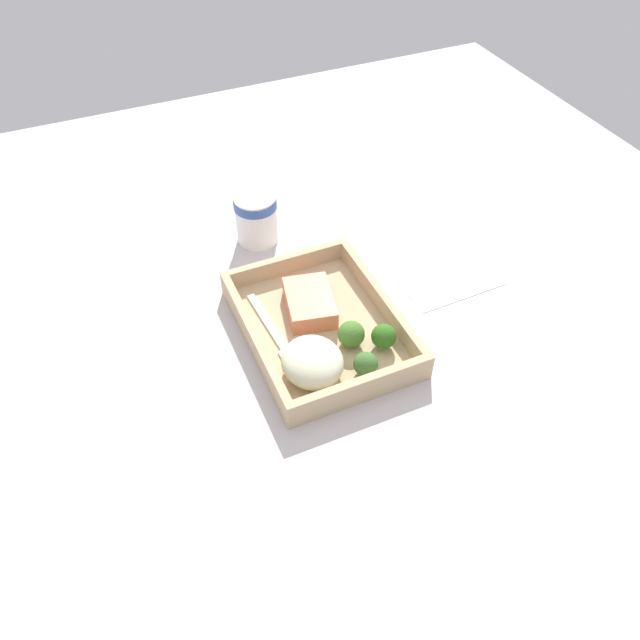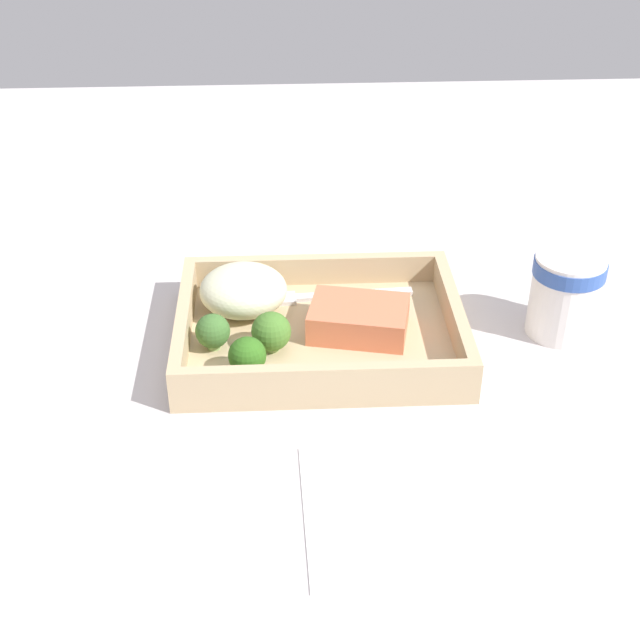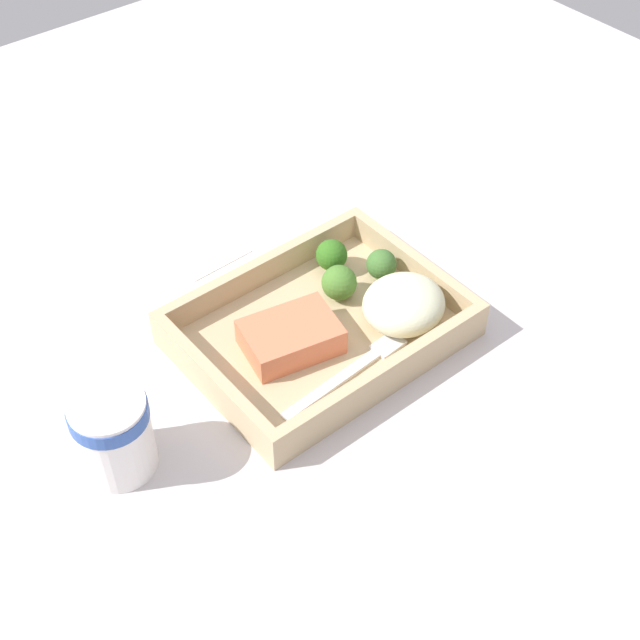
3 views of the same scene
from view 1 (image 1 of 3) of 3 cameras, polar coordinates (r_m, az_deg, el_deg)
The scene contains 11 objects.
ground_plane at distance 92.12cm, azimuth 0.00°, elevation -1.61°, with size 160.00×160.00×2.00cm, color beige.
takeout_tray at distance 90.95cm, azimuth 0.00°, elevation -0.92°, with size 27.88×21.09×1.20cm, color tan.
tray_rim at distance 89.40cm, azimuth 0.00°, elevation 0.02°, with size 27.88×21.09×3.09cm.
salmon_fillet at distance 91.97cm, azimuth -0.86°, elevation 1.60°, with size 9.49×6.69×3.02cm, color #DB734E.
mashed_potatoes at distance 82.85cm, azimuth -0.71°, elevation -3.86°, with size 8.91×8.27×4.92cm, color beige.
broccoli_floret_1 at distance 86.89cm, azimuth 5.84°, elevation -1.51°, with size 3.53×3.53×3.90cm.
broccoli_floret_2 at distance 86.87cm, azimuth 2.87°, elevation -1.33°, with size 3.83×3.83×4.00cm.
broccoli_floret_3 at distance 83.55cm, azimuth 4.20°, elevation -4.07°, with size 3.36×3.36×3.63cm.
fork at distance 89.51cm, azimuth -4.13°, elevation -1.29°, with size 15.87×2.65×0.44cm.
paper_cup at distance 105.25cm, azimuth -5.86°, elevation 9.43°, with size 7.09×7.09×8.62cm.
receipt_slip at distance 101.30cm, azimuth 11.91°, elevation 3.43°, with size 8.15×15.49×0.24cm, color white.
Camera 1 is at (57.16, -25.06, 66.76)cm, focal length 35.00 mm.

